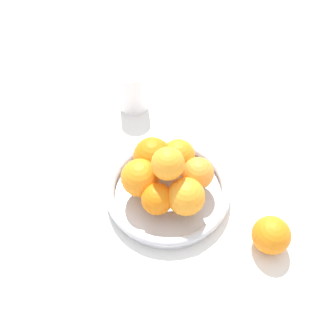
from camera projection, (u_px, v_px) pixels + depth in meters
ground_plane at (168, 194)px, 0.73m from camera, size 4.00×4.00×0.00m
fruit_bowl at (168, 190)px, 0.72m from camera, size 0.27×0.27×0.03m
orange_pile at (166, 173)px, 0.67m from camera, size 0.19×0.18×0.13m
stray_orange at (271, 235)px, 0.63m from camera, size 0.07×0.07×0.07m
drinking_glass at (132, 91)px, 0.86m from camera, size 0.08×0.08×0.11m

